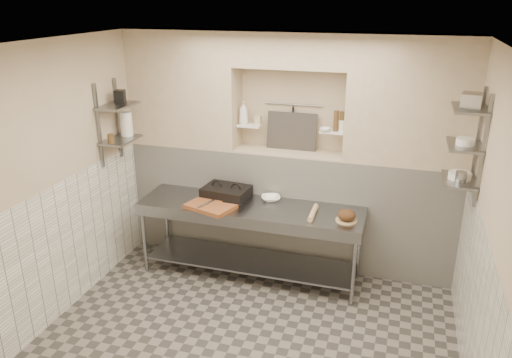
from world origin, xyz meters
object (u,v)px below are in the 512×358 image
at_px(rolling_pin, 313,213).
at_px(bowl_alcove, 325,130).
at_px(jug_left, 126,124).
at_px(bread_loaf, 347,215).
at_px(bottle_soap, 244,113).
at_px(prep_table, 250,226).
at_px(cutting_board, 211,206).
at_px(mixing_bowl, 271,198).
at_px(panini_press, 226,193).

xyz_separation_m(rolling_pin, bowl_alcove, (-0.00, 0.55, 0.80)).
bearing_deg(rolling_pin, jug_left, 178.63).
relative_size(bread_loaf, bottle_soap, 0.69).
height_order(prep_table, bowl_alcove, bowl_alcove).
relative_size(cutting_board, bread_loaf, 2.70).
height_order(bread_loaf, bottle_soap, bottle_soap).
xyz_separation_m(cutting_board, rolling_pin, (1.15, 0.14, 0.01)).
height_order(mixing_bowl, jug_left, jug_left).
xyz_separation_m(prep_table, cutting_board, (-0.41, -0.18, 0.28)).
relative_size(bowl_alcove, jug_left, 0.44).
relative_size(prep_table, jug_left, 9.26).
distance_m(cutting_board, jug_left, 1.40).
distance_m(panini_press, rolling_pin, 1.09).
bearing_deg(prep_table, mixing_bowl, 51.28).
bearing_deg(cutting_board, panini_press, 77.24).
relative_size(prep_table, bottle_soap, 9.36).
bearing_deg(bottle_soap, panini_press, -101.42).
xyz_separation_m(prep_table, bottle_soap, (-0.25, 0.56, 1.21)).
distance_m(rolling_pin, bottle_soap, 1.48).
bearing_deg(rolling_pin, prep_table, 177.03).
relative_size(panini_press, jug_left, 2.01).
bearing_deg(jug_left, panini_press, 6.04).
relative_size(bread_loaf, bowl_alcove, 1.55).
xyz_separation_m(panini_press, bottle_soap, (0.09, 0.42, 0.88)).
bearing_deg(jug_left, cutting_board, -10.08).
bearing_deg(cutting_board, prep_table, 23.95).
height_order(panini_press, jug_left, jug_left).
relative_size(bread_loaf, jug_left, 0.69).
xyz_separation_m(prep_table, panini_press, (-0.34, 0.14, 0.33)).
relative_size(mixing_bowl, bowl_alcove, 1.79).
height_order(panini_press, bowl_alcove, bowl_alcove).
xyz_separation_m(panini_press, mixing_bowl, (0.52, 0.09, -0.04)).
height_order(rolling_pin, bottle_soap, bottle_soap).
bearing_deg(bottle_soap, bread_loaf, -25.28).
relative_size(rolling_pin, bowl_alcove, 3.15).
xyz_separation_m(mixing_bowl, bowl_alcove, (0.55, 0.28, 0.80)).
bearing_deg(mixing_bowl, bottle_soap, 142.89).
bearing_deg(jug_left, bottle_soap, 23.27).
height_order(cutting_board, bottle_soap, bottle_soap).
height_order(prep_table, mixing_bowl, mixing_bowl).
distance_m(prep_table, cutting_board, 0.53).
relative_size(cutting_board, rolling_pin, 1.33).
bearing_deg(bread_loaf, cutting_board, -176.18).
distance_m(rolling_pin, bread_loaf, 0.37).
bearing_deg(cutting_board, rolling_pin, 7.12).
bearing_deg(panini_press, mixing_bowl, 15.74).
distance_m(cutting_board, rolling_pin, 1.16).
relative_size(cutting_board, jug_left, 1.86).
xyz_separation_m(prep_table, rolling_pin, (0.74, -0.04, 0.29)).
relative_size(panini_press, cutting_board, 1.08).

